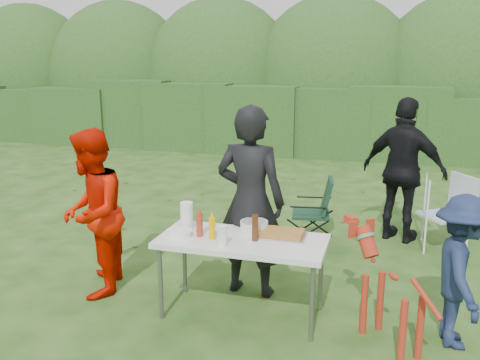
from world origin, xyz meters
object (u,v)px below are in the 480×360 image
(person_cook, at_px, (250,202))
(beer_bottle, at_px, (255,228))
(child, at_px, (461,272))
(dog, at_px, (392,293))
(folding_table, at_px, (242,244))
(person_red_jacket, at_px, (92,213))
(camping_chair, at_px, (311,210))
(lawn_chair, at_px, (446,213))
(paper_towel_roll, at_px, (187,216))
(mustard_bottle, at_px, (212,228))
(person_black_puffy, at_px, (404,171))
(ketchup_bottle, at_px, (200,225))

(person_cook, xyz_separation_m, beer_bottle, (0.18, -0.50, -0.09))
(child, distance_m, dog, 0.58)
(beer_bottle, bearing_deg, folding_table, 172.35)
(person_red_jacket, relative_size, dog, 1.71)
(camping_chair, distance_m, lawn_chair, 1.64)
(camping_chair, height_order, paper_towel_roll, paper_towel_roll)
(person_red_jacket, relative_size, child, 1.31)
(lawn_chair, distance_m, mustard_bottle, 3.25)
(person_red_jacket, xyz_separation_m, person_black_puffy, (2.96, 2.45, 0.09))
(person_red_jacket, height_order, mustard_bottle, person_red_jacket)
(person_black_puffy, distance_m, child, 2.51)
(dog, xyz_separation_m, lawn_chair, (0.62, 2.45, 0.01))
(person_cook, height_order, beer_bottle, person_cook)
(person_cook, xyz_separation_m, person_red_jacket, (-1.49, -0.44, -0.12))
(person_black_puffy, distance_m, paper_towel_roll, 3.10)
(person_cook, distance_m, camping_chair, 1.72)
(folding_table, distance_m, person_red_jacket, 1.55)
(person_black_puffy, distance_m, lawn_chair, 0.72)
(camping_chair, bearing_deg, folding_table, 72.62)
(ketchup_bottle, xyz_separation_m, beer_bottle, (0.51, 0.03, 0.01))
(mustard_bottle, xyz_separation_m, paper_towel_roll, (-0.32, 0.20, 0.03))
(mustard_bottle, xyz_separation_m, beer_bottle, (0.37, 0.07, 0.02))
(person_black_puffy, height_order, dog, person_black_puffy)
(dog, relative_size, camping_chair, 1.14)
(person_black_puffy, xyz_separation_m, camping_chair, (-1.10, -0.41, -0.50))
(camping_chair, bearing_deg, person_black_puffy, -168.45)
(person_red_jacket, xyz_separation_m, camping_chair, (1.85, 2.04, -0.41))
(person_cook, distance_m, person_red_jacket, 1.56)
(person_black_puffy, bearing_deg, mustard_bottle, 80.07)
(ketchup_bottle, bearing_deg, paper_towel_roll, 140.13)
(folding_table, bearing_deg, child, 0.97)
(person_cook, height_order, dog, person_cook)
(mustard_bottle, height_order, beer_bottle, beer_bottle)
(mustard_bottle, bearing_deg, lawn_chair, 47.53)
(dog, xyz_separation_m, ketchup_bottle, (-1.69, 0.11, 0.39))
(person_red_jacket, xyz_separation_m, paper_towel_roll, (0.97, 0.07, 0.04))
(child, xyz_separation_m, beer_bottle, (-1.71, -0.05, 0.22))
(person_red_jacket, height_order, paper_towel_roll, person_red_jacket)
(mustard_bottle, relative_size, paper_towel_roll, 0.77)
(camping_chair, bearing_deg, mustard_bottle, 66.54)
(person_red_jacket, bearing_deg, person_cook, 86.86)
(person_black_puffy, height_order, child, person_black_puffy)
(paper_towel_roll, bearing_deg, mustard_bottle, -31.26)
(folding_table, height_order, person_cook, person_cook)
(person_black_puffy, height_order, ketchup_bottle, person_black_puffy)
(dog, distance_m, paper_towel_roll, 1.94)
(lawn_chair, bearing_deg, person_black_puffy, -52.95)
(paper_towel_roll, bearing_deg, child, -1.87)
(folding_table, distance_m, person_cook, 0.55)
(person_cook, height_order, person_black_puffy, person_cook)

